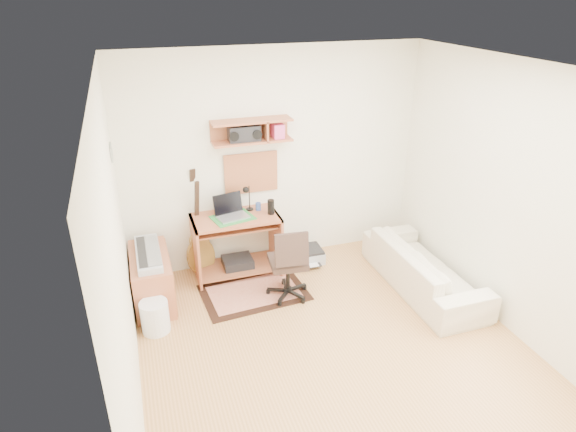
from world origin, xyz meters
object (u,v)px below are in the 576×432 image
object	(u,v)px
desk	(237,245)
cabinet	(152,279)
printer	(305,255)
sofa	(425,261)
task_chair	(288,262)

from	to	relation	value
desk	cabinet	distance (m)	1.05
cabinet	printer	world-z (taller)	cabinet
desk	sofa	xyz separation A→B (m)	(1.95, -0.97, -0.03)
sofa	printer	bearing A→B (deg)	47.76
task_chair	cabinet	distance (m)	1.50
cabinet	printer	distance (m)	1.91
desk	sofa	world-z (taller)	desk
desk	printer	bearing A→B (deg)	0.28
cabinet	sofa	size ratio (longest dim) A/B	0.51
printer	sofa	world-z (taller)	sofa
desk	task_chair	world-z (taller)	task_chair
task_chair	cabinet	xyz separation A→B (m)	(-1.44, 0.39, -0.16)
desk	printer	distance (m)	0.92
task_chair	sofa	bearing A→B (deg)	-6.16
desk	sofa	size ratio (longest dim) A/B	0.57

